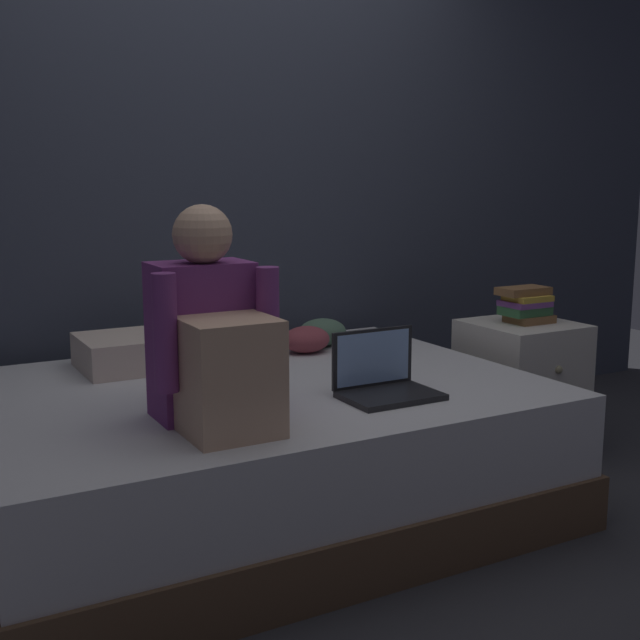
{
  "coord_description": "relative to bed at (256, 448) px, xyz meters",
  "views": [
    {
      "loc": [
        -1.36,
        -2.27,
        1.22
      ],
      "look_at": [
        -0.04,
        0.1,
        0.74
      ],
      "focal_mm": 45.0,
      "sensor_mm": 36.0,
      "label": 1
    }
  ],
  "objects": [
    {
      "name": "ground_plane",
      "position": [
        0.2,
        -0.3,
        -0.24
      ],
      "size": [
        8.0,
        8.0,
        0.0
      ],
      "primitive_type": "plane",
      "color": "#2D2D33"
    },
    {
      "name": "wall_back",
      "position": [
        0.2,
        0.9,
        1.11
      ],
      "size": [
        5.6,
        0.1,
        2.7
      ],
      "primitive_type": "cube",
      "color": "#383D4C",
      "rests_on": "ground_plane"
    },
    {
      "name": "bed",
      "position": [
        0.0,
        0.0,
        0.0
      ],
      "size": [
        2.0,
        1.5,
        0.49
      ],
      "color": "brown",
      "rests_on": "ground_plane"
    },
    {
      "name": "nightstand",
      "position": [
        1.3,
        0.02,
        0.06
      ],
      "size": [
        0.44,
        0.46,
        0.59
      ],
      "color": "beige",
      "rests_on": "ground_plane"
    },
    {
      "name": "person_sitting",
      "position": [
        -0.3,
        -0.37,
        0.5
      ],
      "size": [
        0.39,
        0.44,
        0.66
      ],
      "color": "#75337A",
      "rests_on": "bed"
    },
    {
      "name": "laptop",
      "position": [
        0.31,
        -0.36,
        0.3
      ],
      "size": [
        0.32,
        0.23,
        0.22
      ],
      "color": "black",
      "rests_on": "bed"
    },
    {
      "name": "pillow",
      "position": [
        -0.24,
        0.45,
        0.31
      ],
      "size": [
        0.56,
        0.36,
        0.13
      ],
      "primitive_type": "cube",
      "color": "beige",
      "rests_on": "bed"
    },
    {
      "name": "book_stack",
      "position": [
        1.31,
        0.02,
        0.43
      ],
      "size": [
        0.23,
        0.16,
        0.16
      ],
      "color": "brown",
      "rests_on": "nightstand"
    },
    {
      "name": "clothes_pile",
      "position": [
        0.48,
        0.42,
        0.3
      ],
      "size": [
        0.34,
        0.27,
        0.12
      ],
      "color": "#8E3D47",
      "rests_on": "bed"
    }
  ]
}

